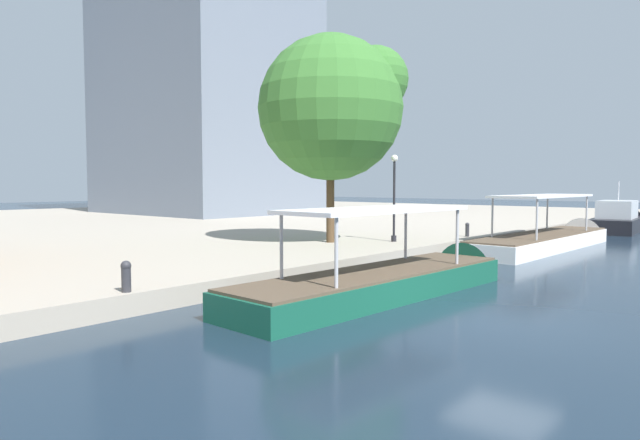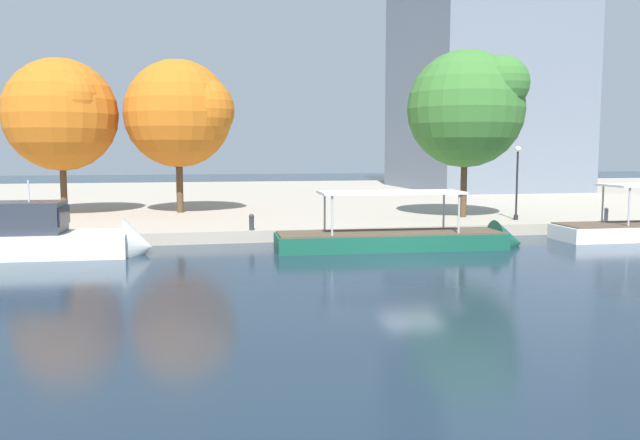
# 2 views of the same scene
# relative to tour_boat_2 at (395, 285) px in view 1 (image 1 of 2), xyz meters

# --- Properties ---
(ground_plane) EXTENTS (220.00, 220.00, 0.00)m
(ground_plane) POSITION_rel_tour_boat_2_xyz_m (-1.34, -4.17, -0.28)
(ground_plane) COLOR #192838
(tour_boat_2) EXTENTS (12.33, 3.10, 3.82)m
(tour_boat_2) POSITION_rel_tour_boat_2_xyz_m (0.00, 0.00, 0.00)
(tour_boat_2) COLOR #14513D
(tour_boat_2) RESTS_ON ground_plane
(tour_boat_3) EXTENTS (14.93, 3.02, 4.06)m
(tour_boat_3) POSITION_rel_tour_boat_2_xyz_m (16.54, 0.75, 0.02)
(tour_boat_3) COLOR white
(tour_boat_3) RESTS_ON ground_plane
(motor_yacht_4) EXTENTS (9.78, 3.64, 4.78)m
(motor_yacht_4) POSITION_rel_tour_boat_2_xyz_m (31.66, 0.68, 0.34)
(motor_yacht_4) COLOR black
(motor_yacht_4) RESTS_ON ground_plane
(mooring_bollard_1) EXTENTS (0.28, 0.28, 0.85)m
(mooring_bollard_1) POSITION_rel_tour_boat_2_xyz_m (-7.27, 3.79, 0.80)
(mooring_bollard_1) COLOR #2D2D33
(mooring_bollard_1) RESTS_ON dock_promenade
(mooring_bollard_2) EXTENTS (0.23, 0.23, 0.78)m
(mooring_bollard_2) POSITION_rel_tour_boat_2_xyz_m (13.61, 4.20, 0.76)
(mooring_bollard_2) COLOR #2D2D33
(mooring_bollard_2) RESTS_ON dock_promenade
(lamp_post) EXTENTS (0.35, 0.35, 4.38)m
(lamp_post) POSITION_rel_tour_boat_2_xyz_m (8.69, 5.78, 2.80)
(lamp_post) COLOR black
(lamp_post) RESTS_ON dock_promenade
(tree_0) EXTENTS (7.14, 7.14, 10.21)m
(tree_0) POSITION_rel_tour_boat_2_xyz_m (6.52, 7.94, 7.05)
(tree_0) COLOR #4C3823
(tree_0) RESTS_ON dock_promenade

